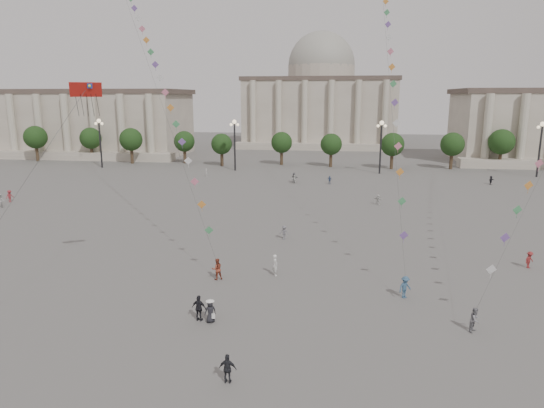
# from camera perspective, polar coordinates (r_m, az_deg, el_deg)

# --- Properties ---
(ground) EXTENTS (360.00, 360.00, 0.00)m
(ground) POSITION_cam_1_polar(r_m,az_deg,el_deg) (34.11, -5.17, -14.11)
(ground) COLOR #52504E
(ground) RESTS_ON ground
(hall_west) EXTENTS (84.00, 26.22, 17.20)m
(hall_west) POSITION_cam_1_polar(r_m,az_deg,el_deg) (148.58, -25.74, 8.64)
(hall_west) COLOR #9E9385
(hall_west) RESTS_ON ground
(hall_central) EXTENTS (48.30, 34.30, 35.50)m
(hall_central) POSITION_cam_1_polar(r_m,az_deg,el_deg) (159.02, 5.72, 12.06)
(hall_central) COLOR #9E9385
(hall_central) RESTS_ON ground
(tree_row) EXTENTS (137.12, 5.12, 8.00)m
(tree_row) POSITION_cam_1_polar(r_m,az_deg,el_deg) (108.33, 4.36, 7.23)
(tree_row) COLOR #36291B
(tree_row) RESTS_ON ground
(lamp_post_far_west) EXTENTS (2.00, 0.90, 10.65)m
(lamp_post_far_west) POSITION_cam_1_polar(r_m,az_deg,el_deg) (112.79, -19.61, 7.76)
(lamp_post_far_west) COLOR #262628
(lamp_post_far_west) RESTS_ON ground
(lamp_post_mid_west) EXTENTS (2.00, 0.90, 10.65)m
(lamp_post_mid_west) POSITION_cam_1_polar(r_m,az_deg,el_deg) (102.40, -4.42, 8.03)
(lamp_post_mid_west) COLOR #262628
(lamp_post_mid_west) RESTS_ON ground
(lamp_post_mid_east) EXTENTS (2.00, 0.90, 10.65)m
(lamp_post_mid_east) POSITION_cam_1_polar(r_m,az_deg,el_deg) (100.24, 12.72, 7.67)
(lamp_post_mid_east) COLOR #262628
(lamp_post_mid_east) RESTS_ON ground
(lamp_post_far_east) EXTENTS (2.00, 0.90, 10.65)m
(lamp_post_far_east) POSITION_cam_1_polar(r_m,az_deg,el_deg) (106.82, 29.08, 6.69)
(lamp_post_far_east) COLOR #262628
(lamp_post_far_east) RESTS_ON ground
(person_crowd_0) EXTENTS (0.94, 0.60, 1.48)m
(person_crowd_0) POSITION_cam_1_polar(r_m,az_deg,el_deg) (87.39, 6.79, 2.85)
(person_crowd_0) COLOR navy
(person_crowd_0) RESTS_ON ground
(person_crowd_1) EXTENTS (1.11, 1.15, 1.87)m
(person_crowd_1) POSITION_cam_1_polar(r_m,az_deg,el_deg) (78.36, -29.20, 0.36)
(person_crowd_1) COLOR #AFB0AC
(person_crowd_1) RESTS_ON ground
(person_crowd_2) EXTENTS (1.03, 1.32, 1.80)m
(person_crowd_2) POSITION_cam_1_polar(r_m,az_deg,el_deg) (81.47, -28.48, 0.82)
(person_crowd_2) COLOR maroon
(person_crowd_2) RESTS_ON ground
(person_crowd_4) EXTENTS (1.37, 1.26, 1.52)m
(person_crowd_4) POSITION_cam_1_polar(r_m,az_deg,el_deg) (87.58, 2.67, 2.95)
(person_crowd_4) COLOR silver
(person_crowd_4) RESTS_ON ground
(person_crowd_6) EXTENTS (1.06, 0.68, 1.56)m
(person_crowd_6) POSITION_cam_1_polar(r_m,az_deg,el_deg) (52.99, 1.43, -3.36)
(person_crowd_6) COLOR slate
(person_crowd_6) RESTS_ON ground
(person_crowd_7) EXTENTS (1.39, 1.14, 1.49)m
(person_crowd_7) POSITION_cam_1_polar(r_m,az_deg,el_deg) (71.68, 12.35, 0.52)
(person_crowd_7) COLOR silver
(person_crowd_7) RESTS_ON ground
(person_crowd_8) EXTENTS (1.15, 1.07, 1.56)m
(person_crowd_8) POSITION_cam_1_polar(r_m,az_deg,el_deg) (50.08, 28.03, -5.81)
(person_crowd_8) COLOR maroon
(person_crowd_8) RESTS_ON ground
(person_crowd_9) EXTENTS (1.33, 1.36, 1.56)m
(person_crowd_9) POSITION_cam_1_polar(r_m,az_deg,el_deg) (94.48, 24.36, 2.56)
(person_crowd_9) COLOR black
(person_crowd_9) RESTS_ON ground
(person_crowd_10) EXTENTS (0.64, 0.67, 1.55)m
(person_crowd_10) POSITION_cam_1_polar(r_m,az_deg,el_deg) (95.89, -7.72, 3.69)
(person_crowd_10) COLOR silver
(person_crowd_10) RESTS_ON ground
(person_crowd_12) EXTENTS (1.48, 1.64, 1.81)m
(person_crowd_12) POSITION_cam_1_polar(r_m,az_deg,el_deg) (88.36, 2.61, 3.13)
(person_crowd_12) COLOR slate
(person_crowd_12) RESTS_ON ground
(person_crowd_13) EXTENTS (0.72, 0.83, 1.90)m
(person_crowd_13) POSITION_cam_1_polar(r_m,az_deg,el_deg) (42.45, 0.38, -7.19)
(person_crowd_13) COLOR silver
(person_crowd_13) RESTS_ON ground
(tourist_1) EXTENTS (0.98, 0.41, 1.67)m
(tourist_1) POSITION_cam_1_polar(r_m,az_deg,el_deg) (27.83, -5.23, -18.74)
(tourist_1) COLOR #212227
(tourist_1) RESTS_ON ground
(tourist_4) EXTENTS (1.15, 0.66, 1.85)m
(tourist_4) POSITION_cam_1_polar(r_m,az_deg,el_deg) (34.71, -8.57, -12.02)
(tourist_4) COLOR black
(tourist_4) RESTS_ON ground
(kite_flyer_0) EXTENTS (1.13, 1.06, 1.86)m
(kite_flyer_0) POSITION_cam_1_polar(r_m,az_deg,el_deg) (41.83, -6.49, -7.60)
(kite_flyer_0) COLOR brown
(kite_flyer_0) RESTS_ON ground
(kite_flyer_1) EXTENTS (1.30, 1.21, 1.76)m
(kite_flyer_1) POSITION_cam_1_polar(r_m,az_deg,el_deg) (39.32, 15.38, -9.41)
(kite_flyer_1) COLOR #335473
(kite_flyer_1) RESTS_ON ground
(kite_flyer_2) EXTENTS (1.00, 1.03, 1.68)m
(kite_flyer_2) POSITION_cam_1_polar(r_m,az_deg,el_deg) (35.55, 22.76, -12.44)
(kite_flyer_2) COLOR slate
(kite_flyer_2) RESTS_ON ground
(hat_person) EXTENTS (0.93, 0.82, 1.69)m
(hat_person) POSITION_cam_1_polar(r_m,az_deg,el_deg) (34.38, -7.26, -12.36)
(hat_person) COLOR black
(hat_person) RESTS_ON ground
(dragon_kite) EXTENTS (2.99, 7.68, 20.13)m
(dragon_kite) POSITION_cam_1_polar(r_m,az_deg,el_deg) (38.04, -21.13, 11.20)
(dragon_kite) COLOR #A81812
(dragon_kite) RESTS_ON ground
(kite_train_west) EXTENTS (28.10, 38.62, 63.92)m
(kite_train_west) POSITION_cam_1_polar(r_m,az_deg,el_deg) (64.23, -15.63, 20.19)
(kite_train_west) COLOR #3F3F3F
(kite_train_west) RESTS_ON ground
(kite_train_mid) EXTENTS (1.29, 57.94, 75.56)m
(kite_train_mid) POSITION_cam_1_polar(r_m,az_deg,el_deg) (68.48, 13.15, 22.03)
(kite_train_mid) COLOR #3F3F3F
(kite_train_mid) RESTS_ON ground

